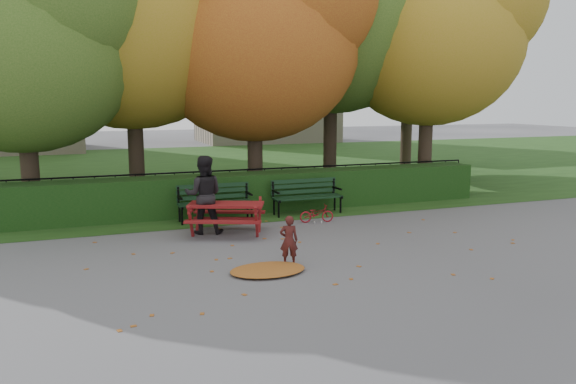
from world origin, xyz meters
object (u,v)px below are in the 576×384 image
object	(u,v)px
tree_a	(33,31)
tree_d	(346,1)
tree_b	(144,7)
tree_c	(268,30)
bench_right	(306,193)
picnic_table	(226,210)
child	(289,240)
tree_e	(443,29)
bicycle	(317,214)
bench_left	(215,199)
adult	(204,195)
tree_g	(420,35)

from	to	relation	value
tree_a	tree_d	world-z (taller)	tree_d
tree_b	tree_c	xyz separation A→B (m)	(3.28, -0.78, -0.58)
tree_b	bench_right	xyz separation A→B (m)	(3.54, -3.04, -4.88)
tree_a	picnic_table	size ratio (longest dim) A/B	3.78
tree_b	child	xyz separation A→B (m)	(1.52, -7.18, -4.95)
tree_e	bench_right	bearing A→B (deg)	-159.13
tree_b	bench_right	world-z (taller)	tree_b
tree_d	picnic_table	bearing A→B (deg)	-136.32
tree_c	bicycle	xyz separation A→B (m)	(0.09, -3.35, -4.61)
tree_a	tree_d	bearing A→B (deg)	10.33
tree_a	bench_left	world-z (taller)	tree_a
tree_b	bench_left	distance (m)	5.87
picnic_table	adult	distance (m)	0.60
tree_e	bicycle	bearing A→B (deg)	-150.58
tree_c	bench_right	bearing A→B (deg)	-83.30
tree_d	child	distance (m)	10.60
tree_d	child	bearing A→B (deg)	-122.06
tree_d	bench_right	world-z (taller)	tree_d
bench_right	child	world-z (taller)	child
bench_right	bench_left	bearing A→B (deg)	180.00
bench_right	bicycle	distance (m)	1.14
picnic_table	adult	bearing A→B (deg)	170.58
tree_d	picnic_table	size ratio (longest dim) A/B	4.84
tree_c	tree_a	bearing A→B (deg)	-176.35
tree_d	adult	xyz separation A→B (m)	(-5.70, -4.77, -5.12)
tree_g	adult	bearing A→B (deg)	-144.29
tree_b	tree_g	world-z (taller)	tree_b
picnic_table	child	xyz separation A→B (m)	(0.48, -2.63, -0.09)
bench_left	bicycle	xyz separation A→B (m)	(2.22, -1.09, -0.31)
tree_b	child	size ratio (longest dim) A/B	9.78
tree_a	adult	xyz separation A→B (m)	(3.36, -3.12, -3.66)
bench_right	adult	bearing A→B (deg)	-157.00
tree_e	bench_left	world-z (taller)	tree_e
child	tree_e	bearing A→B (deg)	-124.74
picnic_table	child	size ratio (longest dim) A/B	2.20
tree_e	tree_g	world-z (taller)	tree_g
tree_c	picnic_table	xyz separation A→B (m)	(-2.23, -3.77, -4.29)
tree_c	bench_right	xyz separation A→B (m)	(0.27, -2.26, -4.30)
tree_d	bench_left	distance (m)	8.31
tree_g	bench_right	world-z (taller)	tree_g
adult	tree_d	bearing A→B (deg)	-124.15
tree_c	bench_right	size ratio (longest dim) A/B	4.44
bench_right	picnic_table	world-z (taller)	bench_right
tree_a	bench_right	distance (m)	7.69
tree_e	picnic_table	distance (m)	9.81
tree_c	bench_left	bearing A→B (deg)	-133.36
tree_c	tree_e	distance (m)	5.70
bench_left	adult	size ratio (longest dim) A/B	1.05
bench_left	bicycle	distance (m)	2.50
bench_right	child	bearing A→B (deg)	-116.04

